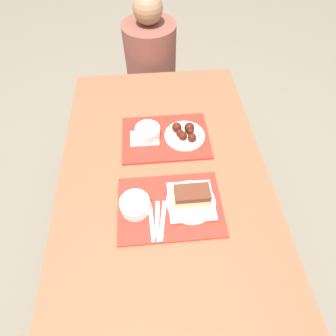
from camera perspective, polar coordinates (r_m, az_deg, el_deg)
The scene contains 15 objects.
ground_plane at distance 1.87m, azimuth -0.57°, elevation -15.08°, with size 12.00×12.00×0.00m, color #706656.
picnic_table at distance 1.26m, azimuth -0.82°, elevation -4.23°, with size 0.94×1.54×0.78m.
picnic_bench_far at distance 2.14m, azimuth -2.89°, elevation 14.62°, with size 0.89×0.28×0.45m.
tray_near at distance 1.09m, azimuth 0.45°, elevation -8.37°, with size 0.43×0.30×0.01m.
tray_far at distance 1.31m, azimuth -0.52°, elevation 6.65°, with size 0.43×0.30×0.01m.
bowl_coleslaw_near at distance 1.06m, azimuth -7.17°, elevation -7.93°, with size 0.12×0.12×0.06m.
brisket_sandwich_plate at distance 1.07m, azimuth 5.11°, elevation -6.60°, with size 0.20×0.20×0.09m.
plastic_fork_near at distance 1.05m, azimuth -2.37°, elevation -11.39°, with size 0.03×0.17×0.00m.
plastic_knife_near at distance 1.05m, azimuth -1.15°, elevation -11.30°, with size 0.04×0.17×0.00m.
plastic_spoon_near at distance 1.05m, azimuth -3.59°, elevation -11.47°, with size 0.02×0.17×0.00m.
condiment_packet at distance 1.12m, azimuth 1.05°, elevation -4.98°, with size 0.04×0.03×0.01m.
bowl_coleslaw_far at distance 1.29m, azimuth -4.44°, elevation 7.85°, with size 0.12×0.12×0.06m.
wings_plate_far at distance 1.30m, azimuth 3.69°, elevation 7.63°, with size 0.20×0.20×0.06m.
napkin_far at distance 1.30m, azimuth -5.12°, elevation 6.52°, with size 0.14×0.10×0.01m.
person_seated_across at distance 1.93m, azimuth -3.80°, elevation 22.70°, with size 0.34×0.34×0.69m.
Camera 1 is at (-0.04, -0.65, 1.75)m, focal length 28.00 mm.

